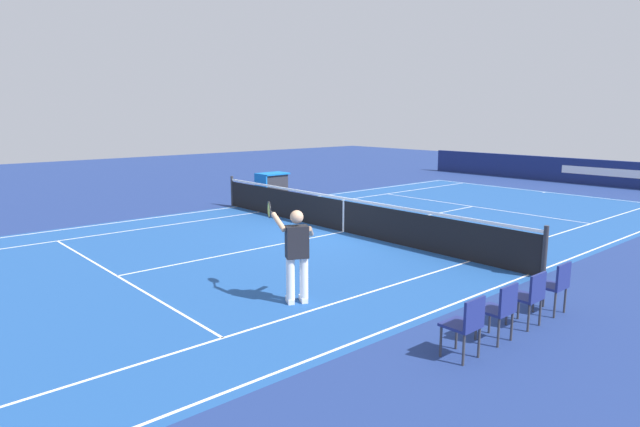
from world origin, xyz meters
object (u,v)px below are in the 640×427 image
object	(u,v)px
tennis_net	(344,215)
spectator_chair_2	(500,308)
spectator_chair_3	(466,323)
tennis_player_near	(296,251)
spectator_chair_0	(556,284)
spectator_chair_1	(530,295)
equipment_cart_tarped	(272,183)
tennis_ball	(463,230)

from	to	relation	value
tennis_net	spectator_chair_2	bearing A→B (deg)	63.24
spectator_chair_3	spectator_chair_2	bearing A→B (deg)	180.00
tennis_player_near	spectator_chair_2	bearing A→B (deg)	109.87
spectator_chair_0	spectator_chair_2	xyz separation A→B (m)	(1.70, 0.00, 0.00)
spectator_chair_1	spectator_chair_2	xyz separation A→B (m)	(0.85, 0.00, 0.00)
spectator_chair_1	spectator_chair_3	xyz separation A→B (m)	(1.70, 0.00, 0.00)
equipment_cart_tarped	spectator_chair_3	bearing A→B (deg)	63.08
spectator_chair_0	spectator_chair_1	distance (m)	0.85
equipment_cart_tarped	tennis_player_near	bearing A→B (deg)	55.61
spectator_chair_1	equipment_cart_tarped	size ratio (longest dim) A/B	0.70
spectator_chair_0	spectator_chair_1	bearing A→B (deg)	0.00
spectator_chair_1	spectator_chair_3	size ratio (longest dim) A/B	1.00
spectator_chair_2	equipment_cart_tarped	size ratio (longest dim) A/B	0.70
spectator_chair_1	spectator_chair_2	size ratio (longest dim) A/B	1.00
tennis_player_near	spectator_chair_0	bearing A→B (deg)	131.62
spectator_chair_0	spectator_chair_3	distance (m)	2.55
spectator_chair_3	spectator_chair_1	bearing A→B (deg)	180.00
spectator_chair_2	spectator_chair_3	xyz separation A→B (m)	(0.85, 0.00, 0.00)
spectator_chair_3	equipment_cart_tarped	bearing A→B (deg)	-116.92
spectator_chair_0	equipment_cart_tarped	distance (m)	15.03
tennis_net	tennis_player_near	world-z (taller)	tennis_player_near
tennis_ball	tennis_player_near	bearing A→B (deg)	11.34
tennis_player_near	spectator_chair_0	xyz separation A→B (m)	(-2.86, 3.22, -0.41)
tennis_player_near	equipment_cart_tarped	bearing A→B (deg)	-124.39
tennis_net	spectator_chair_3	world-z (taller)	tennis_net
tennis_ball	spectator_chair_0	size ratio (longest dim) A/B	0.08
tennis_player_near	spectator_chair_2	world-z (taller)	tennis_player_near
tennis_net	spectator_chair_1	world-z (taller)	tennis_net
equipment_cart_tarped	spectator_chair_2	bearing A→B (deg)	65.85
tennis_net	tennis_ball	xyz separation A→B (m)	(-2.58, 2.19, -0.46)
spectator_chair_3	equipment_cart_tarped	distance (m)	16.01
spectator_chair_0	spectator_chair_1	xyz separation A→B (m)	(0.85, 0.00, 0.00)
tennis_player_near	spectator_chair_3	xyz separation A→B (m)	(-0.32, 3.22, -0.41)
tennis_player_near	tennis_ball	distance (m)	7.40
tennis_net	tennis_player_near	xyz separation A→B (m)	(4.62, 3.63, 0.44)
tennis_player_near	equipment_cart_tarped	size ratio (longest dim) A/B	1.36
spectator_chair_2	spectator_chair_1	bearing A→B (deg)	180.00
spectator_chair_3	tennis_player_near	bearing A→B (deg)	-84.41
spectator_chair_0	equipment_cart_tarped	bearing A→B (deg)	-108.23
spectator_chair_1	tennis_player_near	bearing A→B (deg)	-58.00
spectator_chair_2	tennis_net	bearing A→B (deg)	-116.76
spectator_chair_2	spectator_chair_3	world-z (taller)	same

